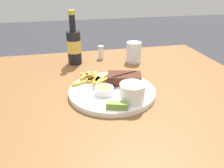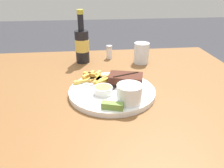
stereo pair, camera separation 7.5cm
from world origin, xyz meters
name	(u,v)px [view 1 (the left image)]	position (x,y,z in m)	size (l,w,h in m)	color
dining_table	(112,116)	(0.00, 0.00, 0.68)	(1.13, 1.01, 0.77)	brown
dinner_plate	(112,91)	(0.00, 0.00, 0.78)	(0.30, 0.30, 0.02)	white
steak_portion	(124,79)	(0.05, 0.04, 0.81)	(0.13, 0.10, 0.04)	#472319
fries_pile	(95,79)	(-0.05, 0.07, 0.80)	(0.17, 0.14, 0.02)	gold
coleslaw_cup	(132,92)	(0.04, -0.09, 0.83)	(0.08, 0.08, 0.06)	white
dipping_sauce_cup	(104,90)	(-0.03, -0.03, 0.81)	(0.06, 0.06, 0.02)	silver
pickle_spear	(117,106)	(-0.01, -0.12, 0.80)	(0.07, 0.04, 0.02)	olive
fork_utensil	(91,86)	(-0.07, 0.04, 0.79)	(0.12, 0.08, 0.00)	#B7B7BC
knife_utensil	(115,84)	(0.02, 0.03, 0.80)	(0.09, 0.15, 0.01)	#B7B7BC
beer_bottle	(74,46)	(-0.10, 0.33, 0.86)	(0.06, 0.06, 0.24)	black
drinking_glass	(134,52)	(0.17, 0.29, 0.82)	(0.07, 0.07, 0.10)	silver
salt_shaker	(101,52)	(0.03, 0.37, 0.81)	(0.03, 0.03, 0.07)	white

